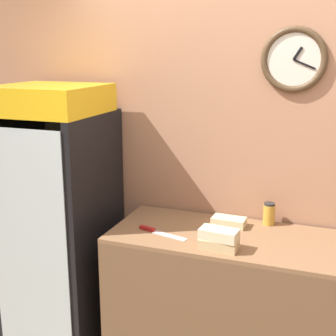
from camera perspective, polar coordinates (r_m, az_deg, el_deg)
name	(u,v)px	position (r m, az deg, el deg)	size (l,w,h in m)	color
wall_back	(255,156)	(3.09, 10.52, 1.48)	(5.20, 0.10, 2.70)	#AD7A5B
prep_counter	(237,307)	(3.08, 8.40, -16.38)	(1.57, 0.66, 0.94)	brown
beverage_cooler	(62,205)	(3.33, -12.79, -4.41)	(0.65, 0.69, 1.81)	black
sandwich_stack_bottom	(219,244)	(2.67, 6.20, -9.21)	(0.22, 0.12, 0.06)	tan
sandwich_stack_middle	(219,234)	(2.65, 6.23, -8.02)	(0.22, 0.13, 0.06)	beige
sandwich_flat_left	(229,222)	(3.01, 7.42, -6.52)	(0.21, 0.12, 0.06)	beige
chefs_knife	(156,231)	(2.89, -1.46, -7.74)	(0.33, 0.11, 0.02)	silver
condiment_jar	(269,214)	(3.07, 12.21, -5.49)	(0.07, 0.07, 0.14)	gold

